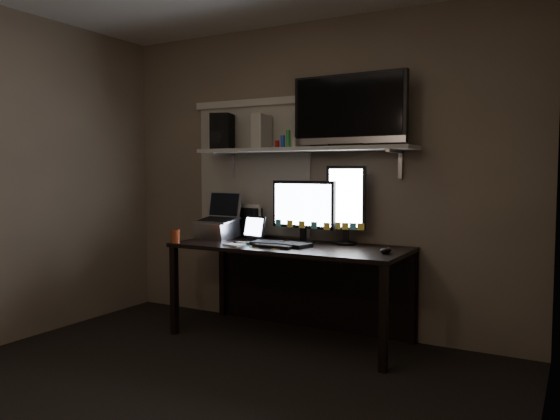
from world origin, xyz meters
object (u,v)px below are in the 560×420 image
Objects in this scene: desk at (297,265)px; tv at (349,111)px; monitor_portrait at (346,205)px; keyboard at (281,244)px; mouse at (386,250)px; game_console at (263,132)px; monitor_landscape at (303,211)px; speaker at (222,132)px; laptop at (217,216)px; cup at (176,236)px; tablet at (255,228)px.

tv reaches higher than desk.
monitor_portrait is 0.68× the size of tv.
monitor_portrait reaches higher than desk.
mouse reaches higher than keyboard.
keyboard is 0.97m from game_console.
tv is (0.35, 0.07, 0.77)m from monitor_landscape.
monitor_portrait is 1.28m from speaker.
monitor_landscape is (0.04, 0.03, 0.43)m from desk.
laptop is (-0.77, -0.09, -0.06)m from monitor_landscape.
monitor_portrait is 1.59× the size of laptop.
tv is 2.96× the size of speaker.
cup is 1.66m from tv.
tv is at bearing 24.45° from tablet.
monitor_portrait is 1.32× the size of keyboard.
tablet is (-1.15, 0.15, 0.08)m from mouse.
game_console is (-1.14, 0.26, 0.87)m from mouse.
mouse is at bearing -7.64° from monitor_landscape.
monitor_landscape is at bearing 10.34° from laptop.
mouse is (0.74, -0.20, -0.23)m from monitor_landscape.
game_console is at bearing 176.82° from monitor_portrait.
game_console is at bearing 167.56° from desk.
keyboard is 0.73m from laptop.
laptop is at bearing -159.29° from tablet.
keyboard is 0.85m from cup.
desk is 1.13m from game_console.
game_console is at bearing -19.42° from speaker.
monitor_portrait is at bearing 24.68° from cup.
laptop is at bearing -170.71° from tv.
monitor_landscape is at bearing 33.83° from desk.
cup reaches higher than mouse.
mouse is 0.28× the size of laptop.
tv is at bearing -45.45° from monitor_portrait.
cup is at bearing -144.44° from monitor_landscape.
tv reaches higher than monitor_portrait.
tablet is 0.90m from speaker.
monitor_portrait is 0.71m from tv.
monitor_portrait is 1.36m from cup.
monitor_portrait is 5.92× the size of cup.
desk is 0.47m from tablet.
desk is at bearing -18.84° from game_console.
keyboard is at bearing -47.13° from game_console.
tv reaches higher than game_console.
cup is (-0.89, -0.47, -0.20)m from monitor_landscape.
monitor_portrait is 0.93m from game_console.
laptop is 0.43× the size of tv.
speaker is at bearing -176.53° from monitor_landscape.
game_console is at bearing 46.83° from cup.
keyboard is 1.21× the size of laptop.
mouse is at bearing -19.08° from game_console.
speaker reaches higher than monitor_landscape.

